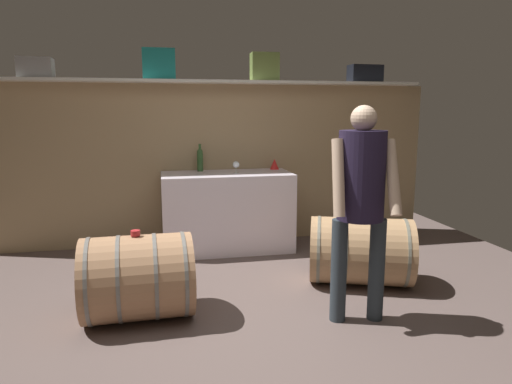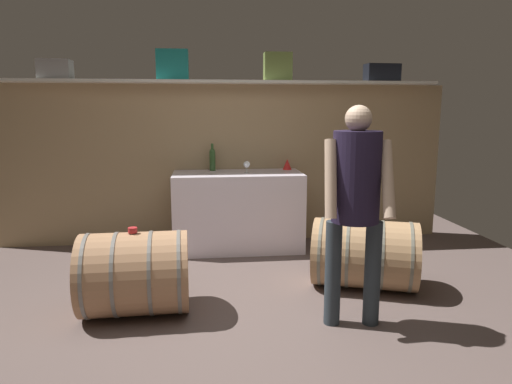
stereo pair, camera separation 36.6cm
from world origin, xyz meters
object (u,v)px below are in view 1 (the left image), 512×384
at_px(toolcase_grey, 36,68).
at_px(toolcase_teal, 159,64).
at_px(wine_barrel_far, 361,251).
at_px(tasting_cup, 135,233).
at_px(red_funnel, 274,164).
at_px(wine_glass, 236,165).
at_px(winemaker_pouring, 361,192).
at_px(work_cabinet, 227,212).
at_px(toolcase_olive, 265,67).
at_px(wine_bottle_green, 200,159).
at_px(wine_barrel_near, 138,277).
at_px(toolcase_black, 365,74).

xyz_separation_m(toolcase_grey, toolcase_teal, (1.29, 0.00, 0.06)).
xyz_separation_m(wine_barrel_far, tasting_cup, (-2.02, -0.34, 0.38)).
xyz_separation_m(toolcase_grey, wine_barrel_far, (3.07, -1.59, -1.74)).
bearing_deg(red_funnel, toolcase_teal, 178.94).
relative_size(wine_glass, winemaker_pouring, 0.08).
bearing_deg(tasting_cup, work_cabinet, 60.57).
bearing_deg(tasting_cup, winemaker_pouring, -12.81).
distance_m(toolcase_teal, toolcase_olive, 1.22).
xyz_separation_m(wine_bottle_green, winemaker_pouring, (1.00, -2.29, -0.03)).
relative_size(wine_barrel_near, winemaker_pouring, 0.52).
height_order(toolcase_olive, wine_glass, toolcase_olive).
distance_m(wine_bottle_green, wine_barrel_near, 2.15).
bearing_deg(wine_bottle_green, wine_glass, -33.56).
distance_m(work_cabinet, tasting_cup, 1.95).
height_order(work_cabinet, tasting_cup, work_cabinet).
distance_m(toolcase_olive, wine_glass, 1.22).
relative_size(red_funnel, tasting_cup, 1.77).
height_order(work_cabinet, wine_glass, wine_glass).
relative_size(toolcase_grey, red_funnel, 2.71).
bearing_deg(winemaker_pouring, toolcase_black, -107.09).
xyz_separation_m(wine_bottle_green, red_funnel, (0.90, -0.00, -0.08)).
height_order(toolcase_teal, toolcase_olive, toolcase_teal).
bearing_deg(wine_bottle_green, wine_barrel_near, -109.19).
relative_size(toolcase_olive, wine_barrel_near, 0.38).
bearing_deg(toolcase_teal, tasting_cup, -96.48).
bearing_deg(toolcase_black, toolcase_olive, 177.65).
height_order(toolcase_olive, wine_barrel_near, toolcase_olive).
bearing_deg(wine_barrel_far, winemaker_pouring, -96.06).
xyz_separation_m(toolcase_black, tasting_cup, (-2.72, -1.93, -1.37)).
distance_m(toolcase_grey, toolcase_teal, 1.29).
bearing_deg(wine_barrel_far, work_cabinet, 148.35).
height_order(work_cabinet, wine_barrel_far, work_cabinet).
bearing_deg(tasting_cup, wine_barrel_near, 0.00).
xyz_separation_m(toolcase_teal, work_cabinet, (0.72, -0.25, -1.67)).
distance_m(wine_glass, winemaker_pouring, 2.12).
distance_m(toolcase_teal, wine_barrel_near, 2.64).
distance_m(toolcase_teal, wine_bottle_green, 1.16).
height_order(toolcase_black, wine_glass, toolcase_black).
distance_m(toolcase_teal, toolcase_black, 2.49).
height_order(toolcase_teal, wine_bottle_green, toolcase_teal).
relative_size(toolcase_olive, work_cabinet, 0.22).
xyz_separation_m(toolcase_teal, wine_glass, (0.82, -0.28, -1.12)).
distance_m(red_funnel, wine_barrel_far, 1.76).
relative_size(wine_bottle_green, wine_barrel_near, 0.38).
bearing_deg(wine_barrel_far, toolcase_olive, 129.52).
bearing_deg(toolcase_olive, toolcase_teal, -179.01).
relative_size(toolcase_grey, wine_bottle_green, 1.07).
relative_size(work_cabinet, wine_barrel_near, 1.73).
distance_m(wine_bottle_green, wine_glass, 0.47).
bearing_deg(toolcase_teal, toolcase_black, 0.36).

